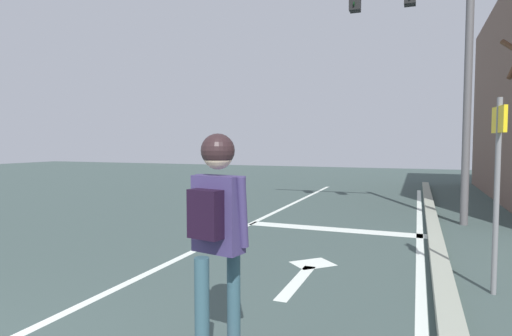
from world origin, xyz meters
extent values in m
cube|color=silver|center=(-0.17, 6.00, 0.00)|extent=(0.12, 20.00, 0.01)
cube|color=silver|center=(3.25, 6.00, 0.00)|extent=(0.12, 20.00, 0.01)
cube|color=silver|center=(1.61, 7.82, 0.00)|extent=(3.57, 0.40, 0.01)
cube|color=silver|center=(1.79, 4.47, 0.00)|extent=(0.16, 1.40, 0.01)
cube|color=silver|center=(1.79, 5.32, 0.00)|extent=(0.71, 0.71, 0.01)
cube|color=#959C8B|center=(3.50, 6.00, 0.07)|extent=(0.24, 24.00, 0.14)
cylinder|color=#30515D|center=(1.81, 2.51, 0.50)|extent=(0.11, 0.11, 0.84)
cylinder|color=#30515D|center=(1.73, 2.12, 0.50)|extent=(0.11, 0.11, 0.84)
cube|color=#3C3261|center=(1.77, 2.32, 1.21)|extent=(0.42, 0.26, 0.59)
cylinder|color=#3C3261|center=(1.57, 2.39, 1.24)|extent=(0.07, 0.08, 0.53)
cylinder|color=#3C3261|center=(1.98, 2.30, 1.24)|extent=(0.07, 0.13, 0.54)
sphere|color=beige|center=(1.77, 2.32, 1.67)|extent=(0.23, 0.23, 0.23)
sphere|color=#2D1D1F|center=(1.77, 2.32, 1.69)|extent=(0.26, 0.26, 0.26)
cube|color=black|center=(1.74, 2.18, 1.23)|extent=(0.28, 0.19, 0.36)
cylinder|color=#575557|center=(4.13, 9.32, 2.92)|extent=(0.16, 0.16, 5.84)
cylinder|color=black|center=(1.77, 9.17, 4.89)|extent=(0.02, 0.10, 0.10)
cylinder|color=slate|center=(4.03, 4.89, 1.13)|extent=(0.06, 0.06, 2.27)
cube|color=yellow|center=(4.03, 4.89, 2.02)|extent=(0.09, 0.44, 0.30)
camera|label=1|loc=(3.18, -0.49, 1.75)|focal=28.97mm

